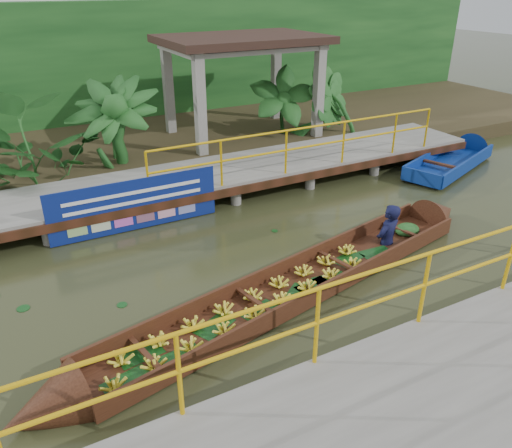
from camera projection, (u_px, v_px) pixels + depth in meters
name	position (u px, v px, depth m)	size (l,w,h in m)	color
ground	(252.00, 270.00, 8.74)	(80.00, 80.00, 0.00)	#2A3118
land_strip	(133.00, 145.00, 14.58)	(30.00, 8.00, 0.45)	#2F2817
far_dock	(183.00, 181.00, 11.25)	(16.00, 2.06, 1.66)	slate
near_dock	(500.00, 395.00, 5.71)	(18.00, 2.40, 1.73)	slate
pavilion	(242.00, 50.00, 13.75)	(4.40, 3.00, 3.00)	slate
foliage_backdrop	(105.00, 70.00, 15.77)	(30.00, 0.80, 4.00)	#143F17
vendor_boat	(311.00, 274.00, 8.22)	(9.16, 2.78, 1.96)	#32170D
moored_blue_boat	(463.00, 155.00, 13.89)	(4.05, 2.30, 0.94)	navy
blue_banner	(135.00, 205.00, 9.90)	(3.39, 0.04, 1.06)	navy
tropical_plants	(104.00, 129.00, 11.82)	(14.48, 1.48, 1.86)	#143F17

